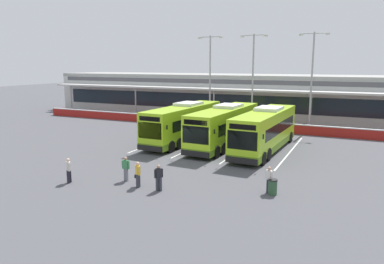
{
  "coord_description": "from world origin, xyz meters",
  "views": [
    {
      "loc": [
        11.51,
        -25.69,
        7.53
      ],
      "look_at": [
        -1.83,
        3.0,
        1.6
      ],
      "focal_mm": 33.97,
      "sensor_mm": 36.0,
      "label": 1
    }
  ],
  "objects_px": {
    "coach_bus_left_centre": "(224,127)",
    "litter_bin": "(273,187)",
    "coach_bus_leftmost": "(184,124)",
    "pedestrian_in_dark_coat": "(126,168)",
    "lamp_post_centre": "(253,75)",
    "pedestrian_with_handbag": "(138,174)",
    "pedestrian_approaching_bus": "(69,170)",
    "lamp_post_east": "(312,75)",
    "pedestrian_near_bin": "(159,177)",
    "pedestrian_child": "(269,179)",
    "lamp_post_west": "(210,74)",
    "coach_bus_centre": "(265,131)"
  },
  "relations": [
    {
      "from": "coach_bus_left_centre",
      "to": "litter_bin",
      "type": "relative_size",
      "value": 13.16
    },
    {
      "from": "coach_bus_leftmost",
      "to": "litter_bin",
      "type": "relative_size",
      "value": 13.16
    },
    {
      "from": "pedestrian_in_dark_coat",
      "to": "lamp_post_centre",
      "type": "distance_m",
      "value": 24.39
    },
    {
      "from": "pedestrian_with_handbag",
      "to": "litter_bin",
      "type": "height_order",
      "value": "pedestrian_with_handbag"
    },
    {
      "from": "coach_bus_left_centre",
      "to": "pedestrian_approaching_bus",
      "type": "relative_size",
      "value": 7.56
    },
    {
      "from": "pedestrian_with_handbag",
      "to": "lamp_post_east",
      "type": "bearing_deg",
      "value": 74.2
    },
    {
      "from": "pedestrian_near_bin",
      "to": "lamp_post_centre",
      "type": "distance_m",
      "value": 25.07
    },
    {
      "from": "lamp_post_centre",
      "to": "lamp_post_east",
      "type": "relative_size",
      "value": 1.0
    },
    {
      "from": "pedestrian_child",
      "to": "lamp_post_west",
      "type": "bearing_deg",
      "value": 119.92
    },
    {
      "from": "lamp_post_west",
      "to": "litter_bin",
      "type": "xyz_separation_m",
      "value": [
        13.22,
        -22.66,
        -5.82
      ]
    },
    {
      "from": "lamp_post_centre",
      "to": "litter_bin",
      "type": "height_order",
      "value": "lamp_post_centre"
    },
    {
      "from": "coach_bus_leftmost",
      "to": "pedestrian_child",
      "type": "xyz_separation_m",
      "value": [
        11.0,
        -11.06,
        -0.91
      ]
    },
    {
      "from": "coach_bus_leftmost",
      "to": "coach_bus_left_centre",
      "type": "bearing_deg",
      "value": -1.5
    },
    {
      "from": "lamp_post_west",
      "to": "pedestrian_child",
      "type": "bearing_deg",
      "value": -60.08
    },
    {
      "from": "lamp_post_centre",
      "to": "lamp_post_east",
      "type": "bearing_deg",
      "value": 2.79
    },
    {
      "from": "pedestrian_near_bin",
      "to": "litter_bin",
      "type": "distance_m",
      "value": 6.76
    },
    {
      "from": "coach_bus_left_centre",
      "to": "pedestrian_in_dark_coat",
      "type": "distance_m",
      "value": 12.85
    },
    {
      "from": "coach_bus_left_centre",
      "to": "litter_bin",
      "type": "bearing_deg",
      "value": -57.68
    },
    {
      "from": "pedestrian_in_dark_coat",
      "to": "pedestrian_approaching_bus",
      "type": "relative_size",
      "value": 1.0
    },
    {
      "from": "coach_bus_left_centre",
      "to": "pedestrian_child",
      "type": "xyz_separation_m",
      "value": [
        6.76,
        -10.95,
        -0.91
      ]
    },
    {
      "from": "pedestrian_with_handbag",
      "to": "pedestrian_child",
      "type": "relative_size",
      "value": 1.0
    },
    {
      "from": "pedestrian_with_handbag",
      "to": "lamp_post_centre",
      "type": "height_order",
      "value": "lamp_post_centre"
    },
    {
      "from": "lamp_post_west",
      "to": "coach_bus_leftmost",
      "type": "bearing_deg",
      "value": -80.35
    },
    {
      "from": "lamp_post_west",
      "to": "pedestrian_with_handbag",
      "type": "bearing_deg",
      "value": -77.87
    },
    {
      "from": "coach_bus_left_centre",
      "to": "pedestrian_approaching_bus",
      "type": "bearing_deg",
      "value": -110.24
    },
    {
      "from": "pedestrian_in_dark_coat",
      "to": "coach_bus_left_centre",
      "type": "bearing_deg",
      "value": 79.98
    },
    {
      "from": "coach_bus_left_centre",
      "to": "coach_bus_centre",
      "type": "xyz_separation_m",
      "value": [
        3.94,
        -0.45,
        0.0
      ]
    },
    {
      "from": "pedestrian_in_dark_coat",
      "to": "lamp_post_west",
      "type": "height_order",
      "value": "lamp_post_west"
    },
    {
      "from": "lamp_post_centre",
      "to": "coach_bus_centre",
      "type": "bearing_deg",
      "value": -68.82
    },
    {
      "from": "pedestrian_approaching_bus",
      "to": "lamp_post_centre",
      "type": "relative_size",
      "value": 0.15
    },
    {
      "from": "coach_bus_centre",
      "to": "pedestrian_with_handbag",
      "type": "xyz_separation_m",
      "value": [
        -4.79,
        -12.86,
        -0.93
      ]
    },
    {
      "from": "pedestrian_in_dark_coat",
      "to": "lamp_post_west",
      "type": "relative_size",
      "value": 0.15
    },
    {
      "from": "coach_bus_left_centre",
      "to": "coach_bus_centre",
      "type": "height_order",
      "value": "same"
    },
    {
      "from": "pedestrian_child",
      "to": "pedestrian_approaching_bus",
      "type": "relative_size",
      "value": 1.0
    },
    {
      "from": "coach_bus_leftmost",
      "to": "pedestrian_child",
      "type": "distance_m",
      "value": 15.62
    },
    {
      "from": "coach_bus_centre",
      "to": "lamp_post_west",
      "type": "relative_size",
      "value": 1.11
    },
    {
      "from": "coach_bus_left_centre",
      "to": "pedestrian_child",
      "type": "height_order",
      "value": "coach_bus_left_centre"
    },
    {
      "from": "coach_bus_leftmost",
      "to": "coach_bus_left_centre",
      "type": "relative_size",
      "value": 1.0
    },
    {
      "from": "pedestrian_approaching_bus",
      "to": "lamp_post_centre",
      "type": "bearing_deg",
      "value": 79.36
    },
    {
      "from": "coach_bus_centre",
      "to": "pedestrian_child",
      "type": "height_order",
      "value": "coach_bus_centre"
    },
    {
      "from": "pedestrian_approaching_bus",
      "to": "lamp_post_centre",
      "type": "xyz_separation_m",
      "value": [
        4.81,
        25.58,
        5.42
      ]
    },
    {
      "from": "coach_bus_left_centre",
      "to": "lamp_post_centre",
      "type": "xyz_separation_m",
      "value": [
        -0.53,
        11.1,
        4.5
      ]
    },
    {
      "from": "pedestrian_in_dark_coat",
      "to": "pedestrian_child",
      "type": "distance_m",
      "value": 9.14
    },
    {
      "from": "coach_bus_left_centre",
      "to": "pedestrian_in_dark_coat",
      "type": "xyz_separation_m",
      "value": [
        -2.23,
        -12.62,
        -0.91
      ]
    },
    {
      "from": "pedestrian_with_handbag",
      "to": "pedestrian_in_dark_coat",
      "type": "bearing_deg",
      "value": 153.45
    },
    {
      "from": "coach_bus_leftmost",
      "to": "litter_bin",
      "type": "height_order",
      "value": "coach_bus_leftmost"
    },
    {
      "from": "coach_bus_leftmost",
      "to": "pedestrian_approaching_bus",
      "type": "relative_size",
      "value": 7.56
    },
    {
      "from": "lamp_post_west",
      "to": "pedestrian_near_bin",
      "type": "bearing_deg",
      "value": -74.61
    },
    {
      "from": "coach_bus_left_centre",
      "to": "lamp_post_west",
      "type": "distance_m",
      "value": 13.86
    },
    {
      "from": "pedestrian_in_dark_coat",
      "to": "lamp_post_west",
      "type": "bearing_deg",
      "value": 99.31
    }
  ]
}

